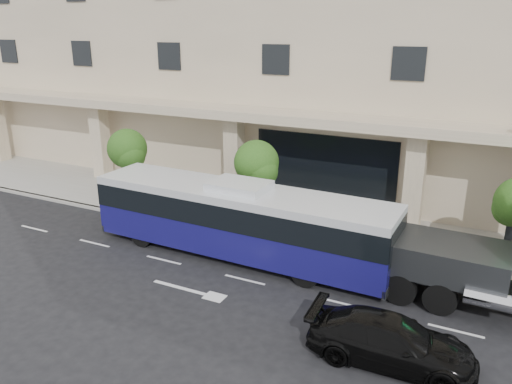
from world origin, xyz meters
TOP-DOWN VIEW (x-y plane):
  - ground at (0.00, 0.00)m, footprint 120.00×120.00m
  - sidewalk at (0.00, 5.00)m, footprint 120.00×6.00m
  - curb at (0.00, 2.00)m, footprint 120.00×0.30m
  - convention_center at (-0.00, 15.42)m, footprint 60.00×17.60m
  - tree_left at (-9.97, 3.59)m, footprint 2.27×2.20m
  - tree_mid at (-1.97, 3.59)m, footprint 2.28×2.20m
  - city_bus at (-1.23, 0.38)m, footprint 13.67×3.17m
  - black_sedan at (6.33, -4.10)m, footprint 5.11×2.26m

SIDE VIEW (x-z plane):
  - ground at x=0.00m, z-range 0.00..0.00m
  - sidewalk at x=0.00m, z-range 0.00..0.15m
  - curb at x=0.00m, z-range 0.00..0.15m
  - black_sedan at x=6.33m, z-range 0.00..1.46m
  - city_bus at x=-1.23m, z-range 0.03..3.48m
  - tree_left at x=-9.97m, z-range 1.00..5.22m
  - tree_mid at x=-1.97m, z-range 1.07..5.45m
  - convention_center at x=0.00m, z-range -0.03..19.97m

